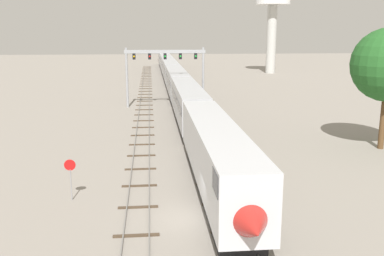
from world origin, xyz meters
TOP-DOWN VIEW (x-y plane):
  - ground_plane at (0.00, 0.00)m, footprint 400.00×400.00m
  - track_main at (2.00, 60.00)m, footprint 2.60×200.00m
  - track_near at (-3.50, 40.00)m, footprint 2.60×160.00m
  - passenger_train at (2.00, 62.14)m, footprint 3.04×136.59m
  - signal_gantry at (-0.25, 40.67)m, footprint 12.10×0.49m
  - water_tower at (30.71, 92.98)m, footprint 9.39×9.39m
  - stop_sign at (-8.00, 3.76)m, footprint 0.76×0.08m

SIDE VIEW (x-z plane):
  - ground_plane at x=0.00m, z-range 0.00..0.00m
  - track_main at x=2.00m, z-range -0.01..0.15m
  - track_near at x=-3.50m, z-range -0.01..0.15m
  - stop_sign at x=-8.00m, z-range 0.43..3.31m
  - passenger_train at x=2.00m, z-range 0.21..5.01m
  - signal_gantry at x=-0.25m, z-range 2.05..10.97m
  - water_tower at x=30.71m, z-range 6.61..30.13m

